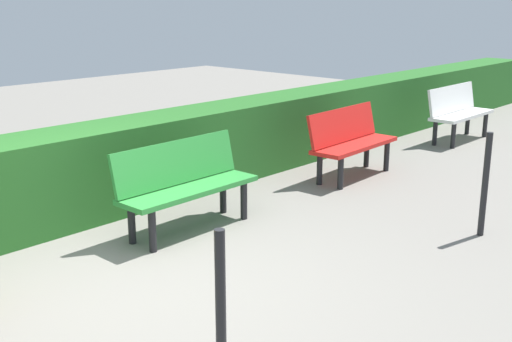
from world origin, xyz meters
name	(u,v)px	position (x,y,z in m)	size (l,w,h in m)	color
ground_plane	(125,291)	(0.00, 0.00, 0.00)	(23.99, 23.99, 0.00)	gray
bench_white	(458,110)	(-6.81, -0.59, 0.48)	(1.42, 0.46, 0.86)	white
bench_red	(350,139)	(-3.90, -0.62, 0.48)	(1.41, 0.53, 0.86)	red
bench_green	(185,182)	(-1.24, -0.70, 0.48)	(1.49, 0.48, 0.86)	#2D8C38
hedge_row	(122,165)	(-1.25, -1.73, 0.46)	(19.99, 0.71, 0.92)	#266023
railing_post_mid	(485,185)	(-3.03, 1.50, 0.50)	(0.06, 0.06, 1.00)	black
railing_post_far	(221,315)	(0.41, 1.50, 0.50)	(0.06, 0.06, 1.00)	black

